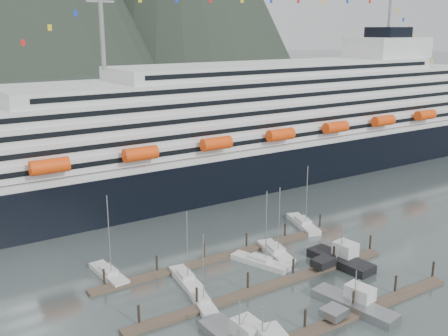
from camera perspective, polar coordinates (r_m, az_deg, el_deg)
The scene contains 13 objects.
ground at distance 84.05m, azimuth 8.83°, elevation -12.72°, with size 1600.00×1600.00×0.00m, color #485554.
cruise_ship at distance 138.78m, azimuth 3.23°, elevation 3.78°, with size 210.00×30.40×50.30m.
dock_near at distance 74.66m, azimuth 11.17°, elevation -16.37°, with size 48.18×2.28×3.20m.
dock_mid at distance 83.12m, azimuth 4.80°, elevation -12.68°, with size 48.18×2.28×3.20m.
dock_far at distance 92.64m, azimuth -0.19°, elevation -9.60°, with size 48.18×2.28×3.20m.
sailboat_a at distance 84.86m, azimuth -4.17°, elevation -11.97°, with size 3.71×9.15×12.43m.
sailboat_b at distance 78.51m, azimuth -2.41°, elevation -14.33°, with size 4.17×9.03×11.55m.
sailboat_d at distance 90.41m, azimuth 3.95°, elevation -10.21°, with size 6.07×10.85×13.70m.
sailboat_e at distance 88.08m, azimuth -12.42°, elevation -11.25°, with size 3.33×9.98×14.51m.
sailboat_f at distance 94.17m, azimuth 5.64°, elevation -9.16°, with size 5.16×10.48×13.33m.
sailboat_g at distance 107.87m, azimuth 8.60°, elevation -6.08°, with size 5.93×11.48×13.36m.
trawler_c at distance 79.03m, azimuth 13.92°, elevation -14.20°, with size 9.55×13.36×6.60m.
trawler_e at distance 92.06m, azimuth 12.51°, elevation -9.69°, with size 9.33×12.22×7.75m.
Camera 1 is at (-50.65, -54.79, 38.68)m, focal length 42.00 mm.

